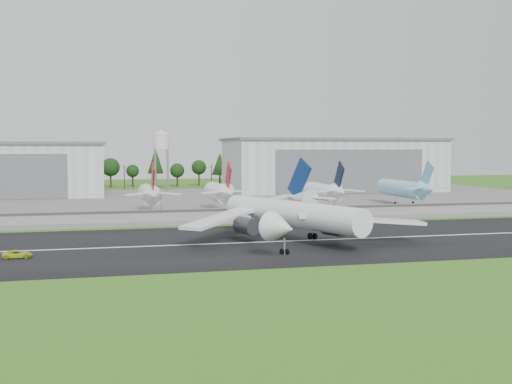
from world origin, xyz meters
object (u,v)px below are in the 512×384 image
object	(u,v)px
ground_vehicle	(17,254)
parked_jet_navy	(326,192)
parked_jet_red_a	(150,194)
parked_jet_skyblue	(406,189)
main_airliner	(291,220)
parked_jet_red_b	(221,193)

from	to	relation	value
ground_vehicle	parked_jet_navy	distance (m)	116.80
ground_vehicle	parked_jet_red_a	bearing A→B (deg)	-26.58
parked_jet_skyblue	parked_jet_red_a	bearing A→B (deg)	-176.82
main_airliner	parked_jet_red_b	xyz separation A→B (m)	(-3.02, 66.99, 1.44)
main_airliner	ground_vehicle	world-z (taller)	main_airliner
parked_jet_navy	parked_jet_skyblue	world-z (taller)	parked_jet_skyblue
parked_jet_skyblue	parked_jet_red_b	bearing A→B (deg)	-175.78
main_airliner	parked_jet_skyblue	bearing A→B (deg)	-153.54
parked_jet_navy	parked_jet_skyblue	bearing A→B (deg)	8.94
parked_jet_navy	parked_jet_skyblue	xyz separation A→B (m)	(31.97, 5.03, 0.14)
ground_vehicle	parked_jet_skyblue	world-z (taller)	parked_jet_skyblue
ground_vehicle	parked_jet_red_b	world-z (taller)	parked_jet_red_b
ground_vehicle	parked_jet_skyblue	distance (m)	145.43
main_airliner	parked_jet_red_b	distance (m)	67.07
main_airliner	parked_jet_navy	xyz separation A→B (m)	(32.79, 66.96, 1.22)
main_airliner	parked_jet_red_b	world-z (taller)	main_airliner
parked_jet_red_a	parked_jet_red_b	size ratio (longest dim) A/B	1.00
parked_jet_skyblue	parked_jet_navy	bearing A→B (deg)	-171.06
ground_vehicle	main_airliner	bearing A→B (deg)	-86.01
parked_jet_red_a	parked_jet_skyblue	xyz separation A→B (m)	(90.39, 5.02, 0.09)
parked_jet_navy	parked_jet_red_b	bearing A→B (deg)	179.95
ground_vehicle	parked_jet_navy	bearing A→B (deg)	-54.19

